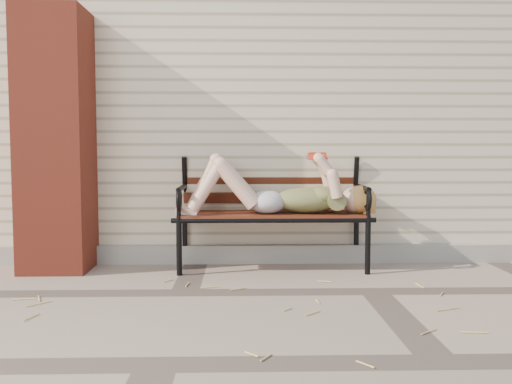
{
  "coord_description": "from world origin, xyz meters",
  "views": [
    {
      "loc": [
        -0.88,
        -3.68,
        0.94
      ],
      "look_at": [
        -0.77,
        0.55,
        0.62
      ],
      "focal_mm": 40.0,
      "sensor_mm": 36.0,
      "label": 1
    }
  ],
  "objects": [
    {
      "name": "house_wall",
      "position": [
        0.0,
        3.0,
        1.5
      ],
      "size": [
        8.0,
        4.0,
        3.0
      ],
      "primitive_type": "cube",
      "color": "beige",
      "rests_on": "ground"
    },
    {
      "name": "ground",
      "position": [
        0.0,
        0.0,
        0.0
      ],
      "size": [
        80.0,
        80.0,
        0.0
      ],
      "primitive_type": "plane",
      "color": "gray",
      "rests_on": "ground"
    },
    {
      "name": "straw_scatter",
      "position": [
        -0.62,
        -0.31,
        0.01
      ],
      "size": [
        2.69,
        1.73,
        0.01
      ],
      "color": "#D6C168",
      "rests_on": "ground"
    },
    {
      "name": "foundation_strip",
      "position": [
        0.0,
        0.97,
        0.07
      ],
      "size": [
        8.0,
        0.1,
        0.15
      ],
      "primitive_type": "cube",
      "color": "gray",
      "rests_on": "ground"
    },
    {
      "name": "brick_pillar",
      "position": [
        -2.3,
        0.75,
        1.0
      ],
      "size": [
        0.5,
        0.5,
        2.0
      ],
      "primitive_type": "cube",
      "color": "maroon",
      "rests_on": "ground"
    },
    {
      "name": "garden_bench",
      "position": [
        -0.63,
        0.83,
        0.58
      ],
      "size": [
        1.6,
        0.64,
        1.04
      ],
      "color": "black",
      "rests_on": "ground"
    },
    {
      "name": "reading_woman",
      "position": [
        -0.62,
        0.71,
        0.62
      ],
      "size": [
        1.51,
        0.34,
        0.48
      ],
      "color": "#092C40",
      "rests_on": "ground"
    }
  ]
}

